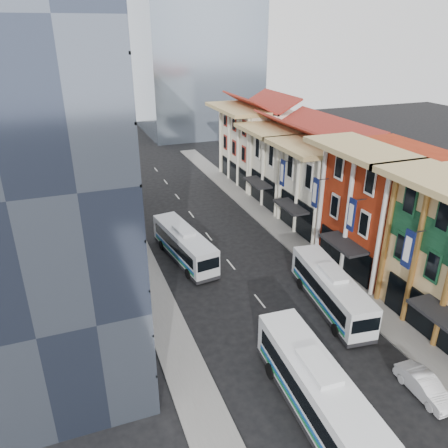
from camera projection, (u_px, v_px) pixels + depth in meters
name	position (u px, v px, depth m)	size (l,w,h in m)	color
ground	(367.00, 437.00, 25.62)	(200.00, 200.00, 0.00)	black
sidewalk_right	(304.00, 250.00, 47.10)	(3.00, 90.00, 0.15)	slate
sidewalk_left	(148.00, 279.00, 41.65)	(3.00, 90.00, 0.15)	slate
shophouse_red	(385.00, 209.00, 42.17)	(8.00, 10.00, 12.00)	#9D2B11
shophouse_cream_near	(329.00, 188.00, 50.69)	(8.00, 9.00, 10.00)	white
shophouse_cream_mid	(292.00, 167.00, 58.38)	(8.00, 9.00, 10.00)	white
shophouse_cream_far	(259.00, 145.00, 67.14)	(8.00, 12.00, 11.00)	white
office_tower	(20.00, 138.00, 30.25)	(12.00, 26.00, 30.00)	#363F56
office_block_far	(50.00, 162.00, 53.49)	(10.00, 18.00, 14.00)	gray
bus_left_near	(316.00, 389.00, 26.51)	(2.84, 12.14, 3.89)	white
bus_left_far	(184.00, 244.00, 44.66)	(2.58, 11.02, 3.54)	silver
bus_right	(331.00, 289.00, 36.91)	(2.61, 11.14, 3.57)	white
sedan_right	(425.00, 386.00, 28.35)	(1.50, 4.30, 1.42)	silver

